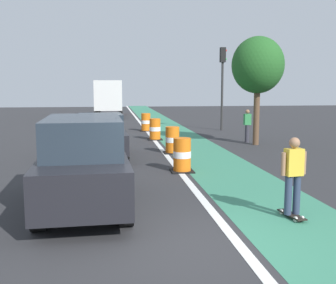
{
  "coord_description": "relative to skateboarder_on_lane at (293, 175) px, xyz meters",
  "views": [
    {
      "loc": [
        -1.24,
        -6.85,
        2.71
      ],
      "look_at": [
        0.39,
        5.05,
        1.1
      ],
      "focal_mm": 44.18,
      "sensor_mm": 36.0,
      "label": 1
    }
  ],
  "objects": [
    {
      "name": "parked_sedan_second",
      "position": [
        -4.11,
        7.98,
        -0.08
      ],
      "size": [
        2.07,
        4.18,
        1.7
      ],
      "color": "black",
      "rests_on": "ground"
    },
    {
      "name": "bike_lane_strip",
      "position": [
        -0.04,
        10.95,
        -0.91
      ],
      "size": [
        2.5,
        80.0,
        0.01
      ],
      "primitive_type": "cube",
      "color": "#387F60",
      "rests_on": "ground"
    },
    {
      "name": "ground_plane",
      "position": [
        -2.44,
        -1.05,
        -0.91
      ],
      "size": [
        100.0,
        100.0,
        0.0
      ],
      "primitive_type": "plane",
      "color": "#2D2D30"
    },
    {
      "name": "traffic_barrel_back",
      "position": [
        -1.49,
        13.07,
        -0.38
      ],
      "size": [
        0.73,
        0.73,
        1.09
      ],
      "color": "orange",
      "rests_on": "ground"
    },
    {
      "name": "traffic_barrel_mid",
      "position": [
        -1.23,
        8.67,
        -0.38
      ],
      "size": [
        0.73,
        0.73,
        1.09
      ],
      "color": "orange",
      "rests_on": "ground"
    },
    {
      "name": "skateboarder_on_lane",
      "position": [
        0.0,
        0.0,
        0.0
      ],
      "size": [
        0.56,
        0.82,
        1.69
      ],
      "color": "black",
      "rests_on": "ground"
    },
    {
      "name": "traffic_barrel_front",
      "position": [
        -1.47,
        4.95,
        -0.38
      ],
      "size": [
        0.73,
        0.73,
        1.09
      ],
      "color": "orange",
      "rests_on": "ground"
    },
    {
      "name": "traffic_barrel_far",
      "position": [
        -1.6,
        17.33,
        -0.38
      ],
      "size": [
        0.73,
        0.73,
        1.09
      ],
      "color": "orange",
      "rests_on": "ground"
    },
    {
      "name": "traffic_light_corner",
      "position": [
        3.16,
        17.23,
        2.59
      ],
      "size": [
        0.41,
        0.32,
        5.1
      ],
      "color": "#2D2D2D",
      "rests_on": "ground"
    },
    {
      "name": "street_tree_sidewalk",
      "position": [
        3.02,
        10.61,
        2.76
      ],
      "size": [
        2.4,
        2.4,
        5.0
      ],
      "color": "brown",
      "rests_on": "ground"
    },
    {
      "name": "lane_divider_stripe",
      "position": [
        -1.54,
        10.95,
        -0.91
      ],
      "size": [
        0.2,
        80.0,
        0.01
      ],
      "primitive_type": "cube",
      "color": "silver",
      "rests_on": "ground"
    },
    {
      "name": "delivery_truck_down_block",
      "position": [
        -3.9,
        30.04,
        0.94
      ],
      "size": [
        2.44,
        7.63,
        3.23
      ],
      "color": "silver",
      "rests_on": "ground"
    },
    {
      "name": "pedestrian_crossing",
      "position": [
        2.88,
        11.47,
        -0.05
      ],
      "size": [
        0.34,
        0.2,
        1.61
      ],
      "color": "#33333D",
      "rests_on": "ground"
    },
    {
      "name": "parked_suv_nearest",
      "position": [
        -4.31,
        1.36,
        0.12
      ],
      "size": [
        2.04,
        4.66,
        2.04
      ],
      "color": "black",
      "rests_on": "ground"
    }
  ]
}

